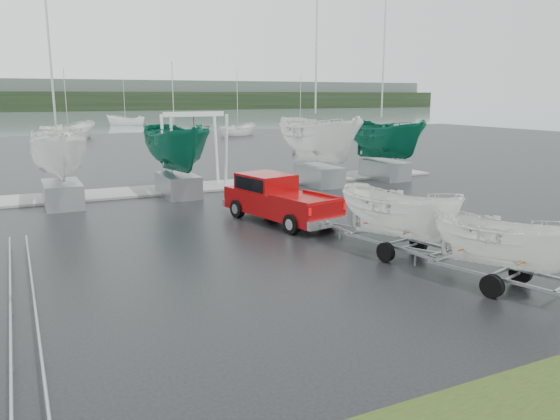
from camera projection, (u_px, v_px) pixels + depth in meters
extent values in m
plane|color=black|center=(315.00, 246.00, 18.44)|extent=(120.00, 120.00, 0.00)
plane|color=slate|center=(62.00, 121.00, 106.37)|extent=(300.00, 300.00, 0.00)
cube|color=gray|center=(197.00, 187.00, 29.86)|extent=(30.00, 3.00, 0.12)
cube|color=black|center=(41.00, 102.00, 167.30)|extent=(300.00, 8.00, 6.00)
cube|color=#4C5651|center=(39.00, 95.00, 173.92)|extent=(300.00, 6.00, 10.00)
cube|color=maroon|center=(281.00, 204.00, 21.76)|extent=(2.99, 5.70, 0.89)
cube|color=maroon|center=(266.00, 183.00, 22.37)|extent=(2.15, 2.47, 0.79)
cube|color=black|center=(266.00, 182.00, 22.36)|extent=(2.13, 2.25, 0.51)
cube|color=silver|center=(328.00, 223.00, 19.71)|extent=(1.88, 0.57, 0.33)
cylinder|color=black|center=(238.00, 209.00, 22.66)|extent=(0.43, 0.79, 0.75)
cylinder|color=black|center=(271.00, 203.00, 23.74)|extent=(0.43, 0.79, 0.75)
cylinder|color=black|center=(292.00, 224.00, 19.94)|extent=(0.43, 0.79, 0.75)
cylinder|color=black|center=(327.00, 217.00, 21.02)|extent=(0.43, 0.79, 0.75)
cube|color=gray|center=(386.00, 245.00, 16.92)|extent=(0.85, 3.53, 0.08)
cube|color=gray|center=(409.00, 239.00, 17.59)|extent=(0.85, 3.53, 0.08)
cylinder|color=gray|center=(403.00, 248.00, 17.14)|extent=(1.58, 0.42, 0.08)
cylinder|color=black|center=(386.00, 252.00, 16.65)|extent=(0.30, 0.62, 0.60)
cylinder|color=black|center=(419.00, 243.00, 17.62)|extent=(0.30, 0.62, 0.60)
imported|color=white|center=(401.00, 169.00, 16.78)|extent=(2.05, 2.09, 4.56)
cube|color=#D74706|center=(379.00, 220.00, 17.76)|extent=(1.52, 0.37, 0.03)
cube|color=#D74706|center=(419.00, 230.00, 16.53)|extent=(1.52, 0.37, 0.03)
cube|color=gray|center=(490.00, 276.00, 13.96)|extent=(1.09, 3.48, 0.08)
cube|color=gray|center=(510.00, 267.00, 14.69)|extent=(1.09, 3.48, 0.08)
cylinder|color=gray|center=(507.00, 279.00, 14.21)|extent=(1.56, 0.53, 0.08)
cylinder|color=black|center=(492.00, 286.00, 13.68)|extent=(0.34, 0.63, 0.60)
cylinder|color=black|center=(521.00, 273.00, 14.74)|extent=(0.34, 0.63, 0.60)
imported|color=white|center=(507.00, 195.00, 13.90)|extent=(1.89, 1.92, 4.02)
cube|color=#D74706|center=(473.00, 246.00, 14.79)|extent=(1.50, 0.48, 0.03)
cube|color=#D74706|center=(533.00, 258.00, 13.63)|extent=(1.50, 0.48, 0.03)
cylinder|color=silver|center=(171.00, 154.00, 28.08)|extent=(0.16, 0.58, 3.99)
cylinder|color=silver|center=(164.00, 152.00, 29.48)|extent=(0.16, 0.58, 3.99)
cylinder|color=silver|center=(226.00, 152.00, 29.37)|extent=(0.16, 0.58, 3.99)
cylinder|color=silver|center=(216.00, 149.00, 30.77)|extent=(0.16, 0.58, 3.99)
cube|color=silver|center=(194.00, 114.00, 29.01)|extent=(3.30, 0.25, 0.25)
cube|color=gray|center=(62.00, 194.00, 24.98)|extent=(1.60, 3.20, 1.10)
imported|color=white|center=(56.00, 112.00, 24.21)|extent=(2.37, 2.44, 6.30)
cylinder|color=#B2B2B7|center=(49.00, 48.00, 24.08)|extent=(0.10, 0.10, 7.00)
cube|color=gray|center=(178.00, 185.00, 27.51)|extent=(1.60, 3.20, 1.10)
imported|color=#0C5A44|center=(175.00, 106.00, 26.69)|extent=(2.55, 2.62, 6.78)
cube|color=gray|center=(319.00, 175.00, 30.80)|extent=(1.60, 3.20, 1.10)
imported|color=white|center=(320.00, 98.00, 29.92)|extent=(2.79, 2.87, 7.42)
cylinder|color=#B2B2B7|center=(316.00, 49.00, 29.81)|extent=(0.10, 0.10, 7.00)
cube|color=gray|center=(384.00, 170.00, 33.10)|extent=(1.60, 3.20, 1.10)
imported|color=#0C5A44|center=(387.00, 105.00, 32.30)|extent=(2.50, 2.57, 6.65)
cylinder|color=#B2B2B7|center=(384.00, 57.00, 32.17)|extent=(0.10, 0.10, 7.00)
cylinder|color=gray|center=(30.00, 262.00, 15.50)|extent=(0.06, 6.50, 0.06)
cylinder|color=gray|center=(10.00, 264.00, 15.28)|extent=(0.06, 6.50, 0.06)
cylinder|color=gray|center=(40.00, 348.00, 10.22)|extent=(0.06, 6.50, 0.06)
cylinder|color=gray|center=(11.00, 354.00, 10.01)|extent=(0.06, 6.50, 0.06)
imported|color=white|center=(69.00, 139.00, 63.27)|extent=(4.29, 4.28, 7.99)
cylinder|color=#B2B2B7|center=(66.00, 104.00, 62.45)|extent=(0.08, 0.08, 8.00)
imported|color=white|center=(238.00, 136.00, 68.51)|extent=(3.09, 3.06, 6.09)
cylinder|color=#B2B2B7|center=(237.00, 103.00, 67.68)|extent=(0.08, 0.08, 8.00)
imported|color=white|center=(300.00, 129.00, 81.50)|extent=(3.18, 3.14, 6.56)
cylinder|color=#B2B2B7|center=(300.00, 102.00, 80.67)|extent=(0.08, 0.08, 8.00)
imported|color=white|center=(126.00, 125.00, 91.14)|extent=(3.79, 3.78, 7.03)
cylinder|color=#B2B2B7|center=(124.00, 101.00, 90.31)|extent=(0.08, 0.08, 8.00)
imported|color=white|center=(175.00, 150.00, 50.76)|extent=(2.42, 2.48, 6.25)
cylinder|color=#B2B2B7|center=(173.00, 106.00, 49.93)|extent=(0.08, 0.08, 8.00)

